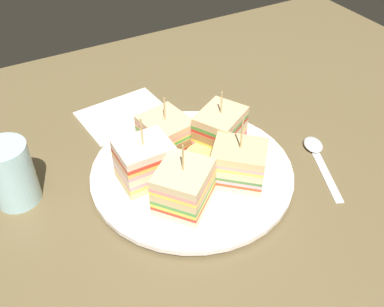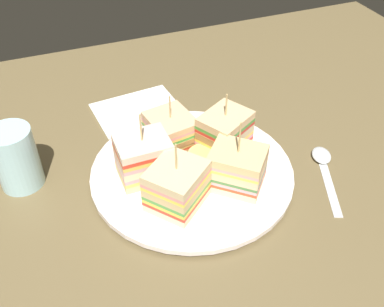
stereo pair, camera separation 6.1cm
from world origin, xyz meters
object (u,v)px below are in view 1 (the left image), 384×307
(napkin, at_px, (125,114))
(drinking_glass, at_px, (12,177))
(plate, at_px, (192,172))
(sandwich_wedge_1, at_px, (184,187))
(spoon, at_px, (316,151))
(sandwich_wedge_3, at_px, (220,130))
(sandwich_wedge_0, at_px, (145,162))
(sandwich_wedge_4, at_px, (166,133))
(sandwich_wedge_2, at_px, (239,164))
(chip_pile, at_px, (196,158))

(napkin, height_order, drinking_glass, drinking_glass)
(plate, relative_size, sandwich_wedge_1, 2.92)
(drinking_glass, bearing_deg, sandwich_wedge_1, 145.35)
(napkin, distance_m, drinking_glass, 0.23)
(napkin, bearing_deg, spoon, 133.02)
(sandwich_wedge_3, relative_size, napkin, 0.68)
(sandwich_wedge_1, relative_size, drinking_glass, 1.08)
(sandwich_wedge_0, xyz_separation_m, sandwich_wedge_4, (-0.06, -0.05, -0.01))
(napkin, bearing_deg, sandwich_wedge_3, 118.51)
(plate, bearing_deg, sandwich_wedge_1, 51.94)
(sandwich_wedge_4, height_order, drinking_glass, sandwich_wedge_4)
(sandwich_wedge_2, bearing_deg, drinking_glass, 16.69)
(sandwich_wedge_3, bearing_deg, napkin, -90.87)
(sandwich_wedge_1, height_order, sandwich_wedge_2, sandwich_wedge_2)
(sandwich_wedge_4, distance_m, chip_pile, 0.07)
(sandwich_wedge_4, xyz_separation_m, napkin, (0.02, -0.12, -0.04))
(sandwich_wedge_0, height_order, sandwich_wedge_2, sandwich_wedge_2)
(sandwich_wedge_0, relative_size, sandwich_wedge_3, 1.08)
(sandwich_wedge_0, xyz_separation_m, spoon, (-0.26, 0.06, -0.04))
(sandwich_wedge_0, xyz_separation_m, sandwich_wedge_3, (-0.13, -0.01, -0.00))
(drinking_glass, bearing_deg, napkin, -150.80)
(sandwich_wedge_2, xyz_separation_m, spoon, (-0.15, -0.00, -0.04))
(sandwich_wedge_4, bearing_deg, spoon, 50.62)
(sandwich_wedge_2, distance_m, chip_pile, 0.07)
(sandwich_wedge_2, distance_m, napkin, 0.25)
(sandwich_wedge_1, distance_m, spoon, 0.24)
(sandwich_wedge_2, height_order, chip_pile, sandwich_wedge_2)
(sandwich_wedge_1, bearing_deg, chip_pile, 9.09)
(spoon, xyz_separation_m, napkin, (0.22, -0.24, -0.00))
(plate, height_order, spoon, plate)
(napkin, relative_size, drinking_glass, 1.56)
(sandwich_wedge_1, relative_size, sandwich_wedge_4, 1.15)
(sandwich_wedge_3, xyz_separation_m, drinking_glass, (0.29, -0.05, -0.01))
(plate, xyz_separation_m, sandwich_wedge_3, (-0.06, -0.03, 0.04))
(sandwich_wedge_0, height_order, spoon, sandwich_wedge_0)
(sandwich_wedge_1, distance_m, drinking_glass, 0.23)
(sandwich_wedge_1, bearing_deg, plate, 12.77)
(sandwich_wedge_2, xyz_separation_m, sandwich_wedge_4, (0.05, -0.12, -0.00))
(sandwich_wedge_3, bearing_deg, sandwich_wedge_2, 48.29)
(napkin, bearing_deg, sandwich_wedge_1, 86.84)
(sandwich_wedge_1, bearing_deg, drinking_glass, 106.19)
(plate, xyz_separation_m, drinking_glass, (0.23, -0.08, 0.03))
(sandwich_wedge_3, bearing_deg, chip_pile, -6.77)
(sandwich_wedge_3, distance_m, spoon, 0.16)
(sandwich_wedge_1, distance_m, sandwich_wedge_2, 0.09)
(sandwich_wedge_2, relative_size, chip_pile, 1.46)
(plate, bearing_deg, sandwich_wedge_2, 132.52)
(sandwich_wedge_2, height_order, sandwich_wedge_3, sandwich_wedge_2)
(sandwich_wedge_0, height_order, drinking_glass, sandwich_wedge_0)
(chip_pile, xyz_separation_m, spoon, (-0.18, 0.05, -0.02))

